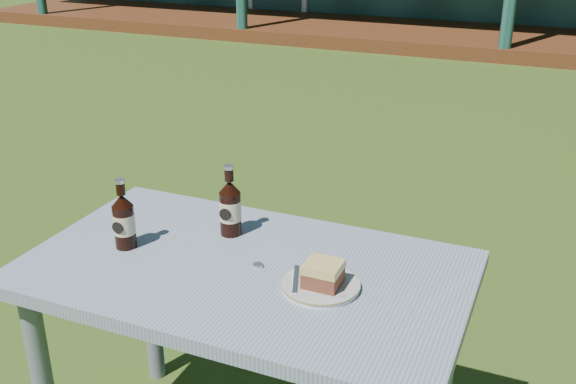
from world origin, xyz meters
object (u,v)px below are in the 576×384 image
at_px(cafe_table, 245,298).
at_px(plate, 321,285).
at_px(cola_bottle_near, 230,207).
at_px(cola_bottle_far, 124,220).
at_px(cake_slice, 323,274).

xyz_separation_m(cafe_table, plate, (0.23, -0.03, 0.11)).
bearing_deg(plate, cola_bottle_near, 152.50).
distance_m(cafe_table, cola_bottle_far, 0.41).
bearing_deg(cola_bottle_near, cake_slice, -27.53).
xyz_separation_m(plate, cake_slice, (0.01, -0.00, 0.04)).
relative_size(plate, cola_bottle_near, 0.94).
bearing_deg(cake_slice, plate, 151.31).
relative_size(cake_slice, cola_bottle_far, 0.44).
bearing_deg(cola_bottle_near, plate, -27.50).
height_order(cafe_table, cake_slice, cake_slice).
relative_size(cafe_table, plate, 5.88).
bearing_deg(cola_bottle_far, plate, 0.66).
bearing_deg(cola_bottle_far, cake_slice, 0.27).
xyz_separation_m(plate, cola_bottle_near, (-0.35, 0.18, 0.08)).
height_order(cake_slice, cola_bottle_near, cola_bottle_near).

